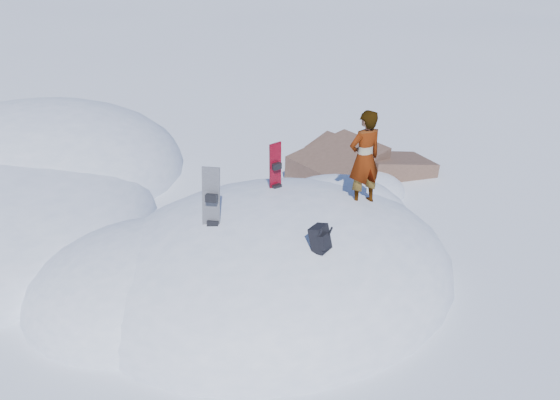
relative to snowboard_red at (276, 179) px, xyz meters
name	(u,v)px	position (x,y,z in m)	size (l,w,h in m)	color
ground	(275,275)	(-0.41, -0.78, -1.60)	(120.00, 120.00, 0.00)	white
snow_mound	(262,271)	(-0.59, -0.54, -1.60)	(8.00, 6.00, 3.00)	white
rock_outcrop	(349,181)	(3.30, 2.23, -1.59)	(4.68, 4.41, 1.68)	brown
snowboard_red	(276,179)	(0.00, 0.00, 0.00)	(0.27, 0.18, 1.47)	red
snowboard_dark	(211,213)	(-1.61, -0.78, -0.01)	(0.42, 0.42, 1.60)	black
backpack	(321,239)	(-0.35, -2.21, -0.11)	(0.40, 0.44, 0.49)	black
gear_pile	(186,360)	(-2.70, -2.32, -1.48)	(0.92, 0.82, 0.24)	black
person	(364,158)	(1.31, -0.99, 0.52)	(0.66, 0.43, 1.81)	slate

